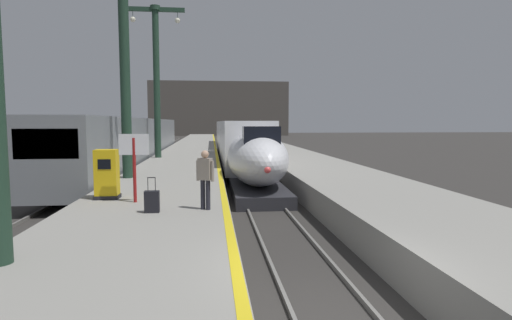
{
  "coord_description": "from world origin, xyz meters",
  "views": [
    {
      "loc": [
        -2.17,
        -6.87,
        3.53
      ],
      "look_at": [
        -0.14,
        12.04,
        1.8
      ],
      "focal_mm": 29.27,
      "sensor_mm": 36.0,
      "label": 1
    }
  ],
  "objects_px": {
    "highspeed_train_main": "(237,141)",
    "station_column_far": "(156,69)",
    "ticket_machine_yellow": "(107,176)",
    "passenger_near_edge": "(205,175)",
    "rolling_suitcase": "(152,202)",
    "regional_train_adjacent": "(136,140)",
    "station_column_mid": "(124,55)",
    "departure_info_board": "(134,154)"
  },
  "relations": [
    {
      "from": "station_column_mid",
      "to": "rolling_suitcase",
      "type": "height_order",
      "value": "station_column_mid"
    },
    {
      "from": "regional_train_adjacent",
      "to": "station_column_mid",
      "type": "height_order",
      "value": "station_column_mid"
    },
    {
      "from": "station_column_far",
      "to": "highspeed_train_main",
      "type": "bearing_deg",
      "value": 40.44
    },
    {
      "from": "regional_train_adjacent",
      "to": "station_column_far",
      "type": "bearing_deg",
      "value": -61.12
    },
    {
      "from": "passenger_near_edge",
      "to": "rolling_suitcase",
      "type": "relative_size",
      "value": 1.72
    },
    {
      "from": "station_column_far",
      "to": "departure_info_board",
      "type": "bearing_deg",
      "value": -85.35
    },
    {
      "from": "station_column_far",
      "to": "passenger_near_edge",
      "type": "relative_size",
      "value": 6.16
    },
    {
      "from": "passenger_near_edge",
      "to": "departure_info_board",
      "type": "relative_size",
      "value": 0.8
    },
    {
      "from": "regional_train_adjacent",
      "to": "station_column_far",
      "type": "relative_size",
      "value": 3.52
    },
    {
      "from": "passenger_near_edge",
      "to": "station_column_far",
      "type": "bearing_deg",
      "value": 101.12
    },
    {
      "from": "regional_train_adjacent",
      "to": "station_column_mid",
      "type": "relative_size",
      "value": 4.1
    },
    {
      "from": "regional_train_adjacent",
      "to": "passenger_near_edge",
      "type": "height_order",
      "value": "regional_train_adjacent"
    },
    {
      "from": "station_column_mid",
      "to": "departure_info_board",
      "type": "height_order",
      "value": "station_column_mid"
    },
    {
      "from": "regional_train_adjacent",
      "to": "passenger_near_edge",
      "type": "distance_m",
      "value": 22.79
    },
    {
      "from": "ticket_machine_yellow",
      "to": "departure_info_board",
      "type": "xyz_separation_m",
      "value": [
        1.01,
        -0.74,
        0.77
      ]
    },
    {
      "from": "highspeed_train_main",
      "to": "departure_info_board",
      "type": "distance_m",
      "value": 22.25
    },
    {
      "from": "rolling_suitcase",
      "to": "departure_info_board",
      "type": "relative_size",
      "value": 0.46
    },
    {
      "from": "station_column_far",
      "to": "passenger_near_edge",
      "type": "distance_m",
      "value": 19.12
    },
    {
      "from": "passenger_near_edge",
      "to": "departure_info_board",
      "type": "bearing_deg",
      "value": 148.91
    },
    {
      "from": "station_column_far",
      "to": "ticket_machine_yellow",
      "type": "distance_m",
      "value": 16.9
    },
    {
      "from": "passenger_near_edge",
      "to": "rolling_suitcase",
      "type": "bearing_deg",
      "value": -170.54
    },
    {
      "from": "regional_train_adjacent",
      "to": "ticket_machine_yellow",
      "type": "xyz_separation_m",
      "value": [
        2.55,
        -19.99,
        -0.34
      ]
    },
    {
      "from": "highspeed_train_main",
      "to": "station_column_far",
      "type": "relative_size",
      "value": 3.74
    },
    {
      "from": "ticket_machine_yellow",
      "to": "highspeed_train_main",
      "type": "bearing_deg",
      "value": 75.21
    },
    {
      "from": "highspeed_train_main",
      "to": "passenger_near_edge",
      "type": "relative_size",
      "value": 23.02
    },
    {
      "from": "station_column_mid",
      "to": "station_column_far",
      "type": "xyz_separation_m",
      "value": [
        0.0,
        10.83,
        0.78
      ]
    },
    {
      "from": "highspeed_train_main",
      "to": "station_column_far",
      "type": "xyz_separation_m",
      "value": [
        -5.9,
        -5.03,
        5.3
      ]
    },
    {
      "from": "station_column_mid",
      "to": "regional_train_adjacent",
      "type": "bearing_deg",
      "value": 98.44
    },
    {
      "from": "passenger_near_edge",
      "to": "station_column_mid",
      "type": "bearing_deg",
      "value": 116.16
    },
    {
      "from": "station_column_far",
      "to": "regional_train_adjacent",
      "type": "bearing_deg",
      "value": 118.88
    },
    {
      "from": "passenger_near_edge",
      "to": "ticket_machine_yellow",
      "type": "distance_m",
      "value": 3.82
    },
    {
      "from": "regional_train_adjacent",
      "to": "highspeed_train_main",
      "type": "bearing_deg",
      "value": 7.31
    },
    {
      "from": "rolling_suitcase",
      "to": "station_column_far",
      "type": "bearing_deg",
      "value": 96.52
    },
    {
      "from": "station_column_far",
      "to": "station_column_mid",
      "type": "bearing_deg",
      "value": -90.0
    },
    {
      "from": "departure_info_board",
      "to": "highspeed_train_main",
      "type": "bearing_deg",
      "value": 78.22
    },
    {
      "from": "station_column_far",
      "to": "ticket_machine_yellow",
      "type": "relative_size",
      "value": 6.5
    },
    {
      "from": "station_column_mid",
      "to": "rolling_suitcase",
      "type": "distance_m",
      "value": 9.28
    },
    {
      "from": "highspeed_train_main",
      "to": "passenger_near_edge",
      "type": "bearing_deg",
      "value": -95.81
    },
    {
      "from": "regional_train_adjacent",
      "to": "rolling_suitcase",
      "type": "distance_m",
      "value": 22.71
    },
    {
      "from": "highspeed_train_main",
      "to": "passenger_near_edge",
      "type": "distance_m",
      "value": 23.21
    },
    {
      "from": "departure_info_board",
      "to": "station_column_far",
      "type": "bearing_deg",
      "value": 94.65
    },
    {
      "from": "ticket_machine_yellow",
      "to": "departure_info_board",
      "type": "relative_size",
      "value": 0.75
    }
  ]
}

